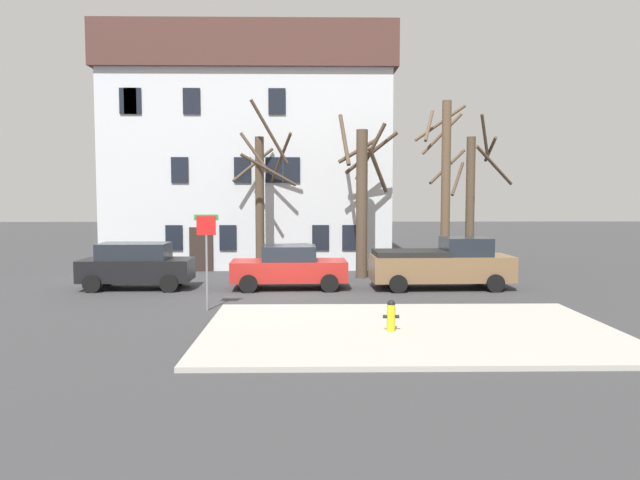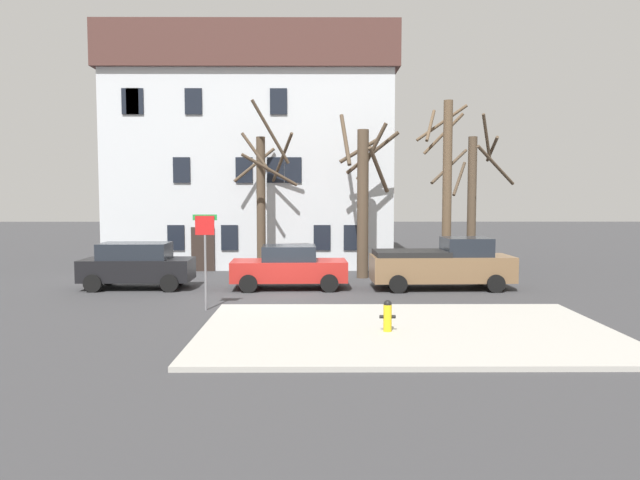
{
  "view_description": "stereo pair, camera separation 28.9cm",
  "coord_description": "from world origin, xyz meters",
  "px_view_note": "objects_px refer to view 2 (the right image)",
  "views": [
    {
      "loc": [
        0.93,
        -21.8,
        3.68
      ],
      "look_at": [
        1.34,
        1.8,
        1.92
      ],
      "focal_mm": 34.82,
      "sensor_mm": 36.0,
      "label": 1
    },
    {
      "loc": [
        1.22,
        -21.8,
        3.68
      ],
      "look_at": [
        1.34,
        1.8,
        1.92
      ],
      "focal_mm": 34.82,
      "sensor_mm": 36.0,
      "label": 2
    }
  ],
  "objects_px": {
    "car_red_sedan": "(289,267)",
    "fire_hydrant": "(388,315)",
    "tree_bare_end": "(472,198)",
    "tree_bare_near": "(262,196)",
    "tree_bare_mid": "(363,194)",
    "street_sign_pole": "(205,244)",
    "bicycle_leaning": "(143,272)",
    "car_black_wagon": "(137,265)",
    "tree_bare_far": "(446,183)",
    "building_main": "(255,151)",
    "pickup_truck_brown": "(443,264)"
  },
  "relations": [
    {
      "from": "car_red_sedan",
      "to": "fire_hydrant",
      "type": "distance_m",
      "value": 8.55
    },
    {
      "from": "tree_bare_far",
      "to": "bicycle_leaning",
      "type": "xyz_separation_m",
      "value": [
        -13.13,
        -1.34,
        -3.81
      ]
    },
    {
      "from": "building_main",
      "to": "pickup_truck_brown",
      "type": "height_order",
      "value": "building_main"
    },
    {
      "from": "car_black_wagon",
      "to": "fire_hydrant",
      "type": "relative_size",
      "value": 5.15
    },
    {
      "from": "tree_bare_near",
      "to": "car_red_sedan",
      "type": "height_order",
      "value": "tree_bare_near"
    },
    {
      "from": "tree_bare_far",
      "to": "pickup_truck_brown",
      "type": "bearing_deg",
      "value": -103.14
    },
    {
      "from": "car_black_wagon",
      "to": "street_sign_pole",
      "type": "relative_size",
      "value": 1.39
    },
    {
      "from": "tree_bare_far",
      "to": "building_main",
      "type": "bearing_deg",
      "value": 145.53
    },
    {
      "from": "tree_bare_near",
      "to": "tree_bare_end",
      "type": "bearing_deg",
      "value": -0.93
    },
    {
      "from": "fire_hydrant",
      "to": "street_sign_pole",
      "type": "distance_m",
      "value": 6.63
    },
    {
      "from": "tree_bare_far",
      "to": "bicycle_leaning",
      "type": "distance_m",
      "value": 13.74
    },
    {
      "from": "tree_bare_far",
      "to": "pickup_truck_brown",
      "type": "height_order",
      "value": "tree_bare_far"
    },
    {
      "from": "car_red_sedan",
      "to": "car_black_wagon",
      "type": "bearing_deg",
      "value": 179.17
    },
    {
      "from": "building_main",
      "to": "tree_bare_near",
      "type": "distance_m",
      "value": 6.32
    },
    {
      "from": "tree_bare_far",
      "to": "street_sign_pole",
      "type": "distance_m",
      "value": 12.48
    },
    {
      "from": "tree_bare_mid",
      "to": "street_sign_pole",
      "type": "height_order",
      "value": "tree_bare_mid"
    },
    {
      "from": "fire_hydrant",
      "to": "bicycle_leaning",
      "type": "height_order",
      "value": "bicycle_leaning"
    },
    {
      "from": "fire_hydrant",
      "to": "tree_bare_end",
      "type": "bearing_deg",
      "value": 66.71
    },
    {
      "from": "tree_bare_end",
      "to": "fire_hydrant",
      "type": "bearing_deg",
      "value": -113.29
    },
    {
      "from": "car_red_sedan",
      "to": "street_sign_pole",
      "type": "xyz_separation_m",
      "value": [
        -2.44,
        -4.45,
        1.27
      ]
    },
    {
      "from": "tree_bare_near",
      "to": "pickup_truck_brown",
      "type": "distance_m",
      "value": 8.82
    },
    {
      "from": "tree_bare_near",
      "to": "car_red_sedan",
      "type": "distance_m",
      "value": 5.12
    },
    {
      "from": "tree_bare_mid",
      "to": "street_sign_pole",
      "type": "relative_size",
      "value": 2.37
    },
    {
      "from": "car_red_sedan",
      "to": "bicycle_leaning",
      "type": "bearing_deg",
      "value": 159.83
    },
    {
      "from": "tree_bare_end",
      "to": "car_red_sedan",
      "type": "height_order",
      "value": "tree_bare_end"
    },
    {
      "from": "tree_bare_near",
      "to": "street_sign_pole",
      "type": "height_order",
      "value": "tree_bare_near"
    },
    {
      "from": "car_red_sedan",
      "to": "bicycle_leaning",
      "type": "xyz_separation_m",
      "value": [
        -6.31,
        2.32,
        -0.48
      ]
    },
    {
      "from": "pickup_truck_brown",
      "to": "tree_bare_end",
      "type": "bearing_deg",
      "value": 62.14
    },
    {
      "from": "tree_bare_end",
      "to": "car_black_wagon",
      "type": "bearing_deg",
      "value": -164.59
    },
    {
      "from": "building_main",
      "to": "tree_bare_end",
      "type": "bearing_deg",
      "value": -29.94
    },
    {
      "from": "tree_bare_far",
      "to": "tree_bare_end",
      "type": "bearing_deg",
      "value": 12.75
    },
    {
      "from": "bicycle_leaning",
      "to": "tree_bare_mid",
      "type": "bearing_deg",
      "value": 5.46
    },
    {
      "from": "fire_hydrant",
      "to": "car_black_wagon",
      "type": "bearing_deg",
      "value": 137.38
    },
    {
      "from": "fire_hydrant",
      "to": "street_sign_pole",
      "type": "height_order",
      "value": "street_sign_pole"
    },
    {
      "from": "bicycle_leaning",
      "to": "pickup_truck_brown",
      "type": "bearing_deg",
      "value": -11.0
    },
    {
      "from": "tree_bare_end",
      "to": "building_main",
      "type": "bearing_deg",
      "value": 150.06
    },
    {
      "from": "car_red_sedan",
      "to": "bicycle_leaning",
      "type": "height_order",
      "value": "car_red_sedan"
    },
    {
      "from": "tree_bare_mid",
      "to": "car_black_wagon",
      "type": "relative_size",
      "value": 1.7
    },
    {
      "from": "tree_bare_far",
      "to": "tree_bare_mid",
      "type": "bearing_deg",
      "value": -173.27
    },
    {
      "from": "tree_bare_mid",
      "to": "tree_bare_end",
      "type": "xyz_separation_m",
      "value": [
        4.95,
        0.72,
        -0.16
      ]
    },
    {
      "from": "tree_bare_end",
      "to": "tree_bare_near",
      "type": "bearing_deg",
      "value": 179.07
    },
    {
      "from": "building_main",
      "to": "pickup_truck_brown",
      "type": "relative_size",
      "value": 2.66
    },
    {
      "from": "car_red_sedan",
      "to": "pickup_truck_brown",
      "type": "bearing_deg",
      "value": -0.63
    },
    {
      "from": "tree_bare_end",
      "to": "tree_bare_far",
      "type": "bearing_deg",
      "value": -167.25
    },
    {
      "from": "building_main",
      "to": "car_black_wagon",
      "type": "distance_m",
      "value": 11.62
    },
    {
      "from": "building_main",
      "to": "tree_bare_near",
      "type": "relative_size",
      "value": 1.88
    },
    {
      "from": "street_sign_pole",
      "to": "bicycle_leaning",
      "type": "bearing_deg",
      "value": 119.8
    },
    {
      "from": "tree_bare_mid",
      "to": "tree_bare_far",
      "type": "xyz_separation_m",
      "value": [
        3.71,
        0.44,
        0.5
      ]
    },
    {
      "from": "tree_bare_far",
      "to": "street_sign_pole",
      "type": "xyz_separation_m",
      "value": [
        -9.26,
        -8.11,
        -2.07
      ]
    },
    {
      "from": "building_main",
      "to": "tree_bare_far",
      "type": "relative_size",
      "value": 1.86
    }
  ]
}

